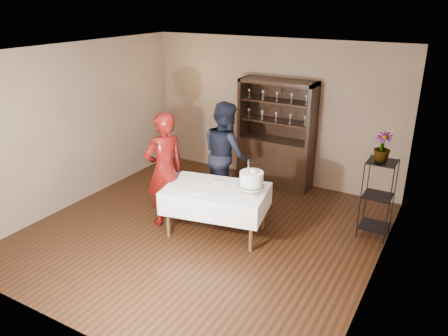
% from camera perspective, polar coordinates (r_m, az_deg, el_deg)
% --- Properties ---
extents(floor, '(5.00, 5.00, 0.00)m').
position_cam_1_polar(floor, '(6.80, -2.67, -8.27)').
color(floor, black).
rests_on(floor, ground).
extents(ceiling, '(5.00, 5.00, 0.00)m').
position_cam_1_polar(ceiling, '(5.94, -3.14, 14.95)').
color(ceiling, white).
rests_on(ceiling, back_wall).
extents(back_wall, '(5.00, 0.02, 2.70)m').
position_cam_1_polar(back_wall, '(8.37, 6.39, 7.37)').
color(back_wall, brown).
rests_on(back_wall, floor).
extents(wall_left, '(0.02, 5.00, 2.70)m').
position_cam_1_polar(wall_left, '(7.82, -18.61, 5.37)').
color(wall_left, brown).
rests_on(wall_left, floor).
extents(wall_right, '(0.02, 5.00, 2.70)m').
position_cam_1_polar(wall_right, '(5.41, 20.10, -1.86)').
color(wall_right, brown).
rests_on(wall_right, floor).
extents(china_hutch, '(1.40, 0.48, 2.00)m').
position_cam_1_polar(china_hutch, '(8.27, 6.78, 2.22)').
color(china_hutch, black).
rests_on(china_hutch, floor).
extents(plant_etagere, '(0.42, 0.42, 1.20)m').
position_cam_1_polar(plant_etagere, '(6.80, 19.45, -3.41)').
color(plant_etagere, black).
rests_on(plant_etagere, floor).
extents(cake_table, '(1.65, 1.20, 0.75)m').
position_cam_1_polar(cake_table, '(6.51, -1.03, -4.03)').
color(cake_table, white).
rests_on(cake_table, floor).
extents(woman, '(0.66, 0.78, 1.80)m').
position_cam_1_polar(woman, '(6.76, -7.75, -0.18)').
color(woman, '#340504').
rests_on(woman, floor).
extents(man, '(1.11, 1.07, 1.80)m').
position_cam_1_polar(man, '(7.35, 0.21, 1.83)').
color(man, black).
rests_on(man, floor).
extents(cake, '(0.38, 0.38, 0.52)m').
position_cam_1_polar(cake, '(6.18, 3.61, -1.59)').
color(cake, white).
rests_on(cake, cake_table).
extents(plate_near, '(0.26, 0.26, 0.01)m').
position_cam_1_polar(plate_near, '(6.33, -3.44, -2.99)').
color(plate_near, white).
rests_on(plate_near, cake_table).
extents(plate_far, '(0.23, 0.23, 0.01)m').
position_cam_1_polar(plate_far, '(6.68, -0.92, -1.59)').
color(plate_far, white).
rests_on(plate_far, cake_table).
extents(potted_plant, '(0.24, 0.24, 0.42)m').
position_cam_1_polar(potted_plant, '(6.55, 19.99, 2.60)').
color(potted_plant, '#40622E').
rests_on(potted_plant, plant_etagere).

